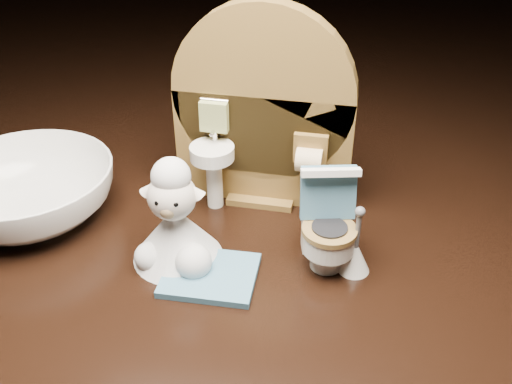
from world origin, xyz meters
TOP-DOWN VIEW (x-y plane):
  - backdrop_panel at (-0.00, 0.06)m, footprint 0.13×0.05m
  - toy_toilet at (0.06, -0.00)m, footprint 0.04×0.05m
  - bath_mat at (-0.01, -0.03)m, footprint 0.06×0.05m
  - toilet_brush at (0.07, -0.01)m, footprint 0.02×0.02m
  - plush_lamb at (-0.04, -0.02)m, footprint 0.06×0.06m
  - ceramic_bowl at (-0.16, 0.01)m, footprint 0.13×0.13m

SIDE VIEW (x-z plane):
  - bath_mat at x=-0.01m, z-range 0.00..0.00m
  - toilet_brush at x=0.07m, z-range -0.01..0.04m
  - ceramic_bowl at x=-0.16m, z-range 0.00..0.04m
  - toy_toilet at x=0.06m, z-range -0.01..0.06m
  - plush_lamb at x=-0.04m, z-range -0.01..0.07m
  - backdrop_panel at x=0.00m, z-range -0.01..0.14m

